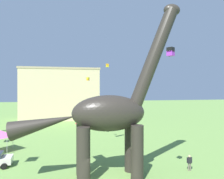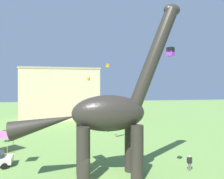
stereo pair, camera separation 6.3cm
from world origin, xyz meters
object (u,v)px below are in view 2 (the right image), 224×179
at_px(person_near_flyer, 190,161).
at_px(kite_trailing, 82,122).
at_px(kite_mid_left, 88,79).
at_px(kite_far_right, 170,52).
at_px(kite_mid_right, 112,114).
at_px(dinosaur_sculpture, 108,113).
at_px(kite_far_left, 107,65).
at_px(festival_canopy_tent, 0,133).

height_order(person_near_flyer, kite_trailing, kite_trailing).
distance_m(kite_trailing, kite_mid_left, 12.64).
bearing_deg(kite_far_right, kite_mid_right, 94.61).
bearing_deg(dinosaur_sculpture, kite_trailing, 115.24).
bearing_deg(kite_far_left, kite_mid_left, 129.47).
height_order(dinosaur_sculpture, kite_mid_right, dinosaur_sculpture).
bearing_deg(dinosaur_sculpture, person_near_flyer, -18.06).
bearing_deg(kite_mid_right, person_near_flyer, -68.67).
distance_m(kite_mid_right, kite_mid_left, 7.12).
bearing_deg(dinosaur_sculpture, kite_mid_left, 75.69).
xyz_separation_m(person_near_flyer, kite_mid_right, (-5.52, 14.13, 3.25)).
height_order(kite_mid_right, kite_far_right, kite_far_right).
height_order(festival_canopy_tent, kite_mid_left, kite_mid_left).
xyz_separation_m(festival_canopy_tent, kite_far_left, (14.78, 0.28, 9.47)).
xyz_separation_m(kite_mid_right, kite_mid_left, (-4.00, -0.17, 5.89)).
bearing_deg(dinosaur_sculpture, festival_canopy_tent, 123.27).
bearing_deg(kite_far_right, kite_far_left, 100.88).
relative_size(dinosaur_sculpture, kite_mid_left, 32.77).
height_order(kite_far_left, kite_far_right, kite_far_left).
relative_size(festival_canopy_tent, kite_far_right, 4.52).
distance_m(dinosaur_sculpture, kite_mid_right, 14.59).
bearing_deg(kite_mid_right, dinosaur_sculpture, -102.38).
distance_m(dinosaur_sculpture, festival_canopy_tent, 17.10).
bearing_deg(festival_canopy_tent, person_near_flyer, -25.81).
bearing_deg(person_near_flyer, dinosaur_sculpture, 103.84).
relative_size(kite_far_right, kite_mid_left, 1.33).
height_order(dinosaur_sculpture, kite_mid_left, dinosaur_sculpture).
height_order(kite_far_left, kite_mid_left, kite_far_left).
bearing_deg(kite_mid_right, festival_canopy_tent, -167.21).
distance_m(dinosaur_sculpture, kite_mid_left, 14.51).
bearing_deg(dinosaur_sculpture, kite_mid_right, 59.64).
relative_size(person_near_flyer, kite_far_right, 2.35).
xyz_separation_m(person_near_flyer, kite_trailing, (-10.94, 2.48, 4.01)).
xyz_separation_m(dinosaur_sculpture, kite_trailing, (-2.32, 2.47, -1.21)).
distance_m(festival_canopy_tent, kite_far_left, 17.55).
distance_m(person_near_flyer, kite_trailing, 11.91).
distance_m(kite_mid_right, kite_trailing, 12.87).
distance_m(kite_mid_right, kite_far_left, 8.59).
distance_m(person_near_flyer, kite_mid_left, 19.20).
bearing_deg(kite_trailing, dinosaur_sculpture, -46.77).
height_order(festival_canopy_tent, kite_far_right, kite_far_right).
relative_size(kite_trailing, kite_mid_left, 3.87).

